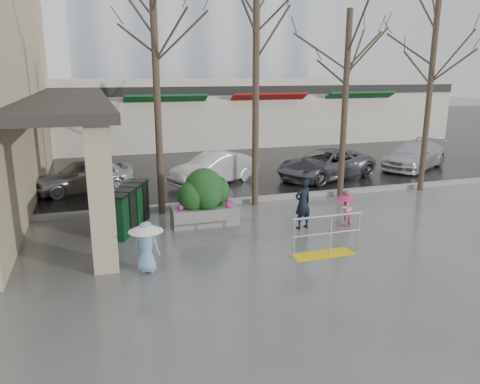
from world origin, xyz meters
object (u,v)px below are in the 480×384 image
handrail (325,240)px  tree_east (434,45)px  planter (204,197)px  car_a (84,175)px  tree_west (155,50)px  woman (303,185)px  car_c (326,164)px  news_boxes (129,208)px  child_pink (345,205)px  tree_mideast (347,59)px  car_d (415,155)px  child_blue (146,241)px  car_b (214,168)px  tree_midwest (256,46)px

handrail → tree_east: size_ratio=0.26×
planter → car_a: 6.26m
handrail → tree_west: tree_west is taller
planter → woman: bearing=-26.5°
car_a → car_c: same height
woman → news_boxes: woman is taller
woman → child_pink: woman is taller
tree_mideast → woman: tree_mideast is taller
car_c → car_d: bearing=78.9°
child_blue → car_d: size_ratio=0.28×
planter → car_b: planter is taller
car_c → car_d: size_ratio=1.04×
car_c → car_d: 5.10m
planter → news_boxes: 2.21m
child_pink → handrail: bearing=16.2°
tree_midwest → woman: 4.83m
car_a → car_d: bearing=71.8°
handrail → planter: size_ratio=0.95×
child_pink → tree_east: bearing=176.8°
planter → tree_east: bearing=9.3°
child_pink → car_c: 6.28m
tree_east → child_pink: 7.48m
child_pink → car_b: (-2.33, 6.35, 0.01)m
news_boxes → car_a: car_a is taller
child_pink → car_b: car_b is taller
handrail → car_d: size_ratio=0.44×
tree_west → tree_mideast: 6.50m
child_pink → car_c: (2.42, 5.79, 0.01)m
tree_west → tree_mideast: (6.50, 0.00, -0.22)m
handrail → tree_east: bearing=35.9°
tree_west → handrail: bearing=-55.0°
planter → car_a: planter is taller
car_a → news_boxes: bearing=-3.5°
news_boxes → car_b: size_ratio=0.59×
handrail → tree_mideast: size_ratio=0.29×
handrail → car_d: 12.40m
woman → planter: size_ratio=1.04×
car_a → car_c: 9.85m
planter → car_b: (1.60, 4.93, -0.18)m
woman → car_d: bearing=-159.3°
child_pink → child_blue: (-6.00, -1.62, 0.12)m
car_d → car_a: bearing=-121.5°
tree_midwest → child_pink: tree_midwest is taller
woman → car_c: woman is taller
planter → car_a: bearing=123.6°
handrail → woman: size_ratio=0.91×
news_boxes → child_blue: bearing=-62.9°
handrail → news_boxes: news_boxes is taller
handrail → tree_midwest: tree_midwest is taller
handrail → child_blue: 4.39m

